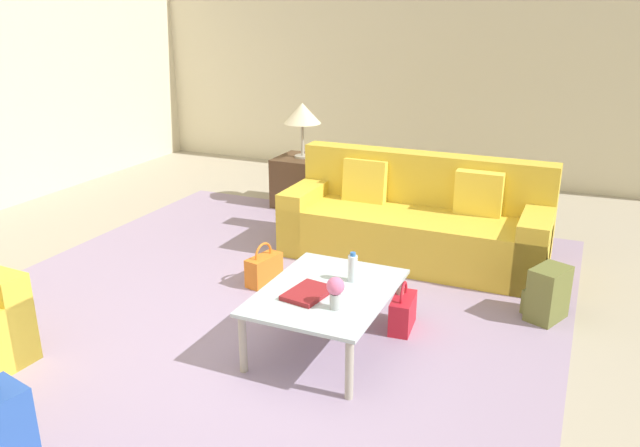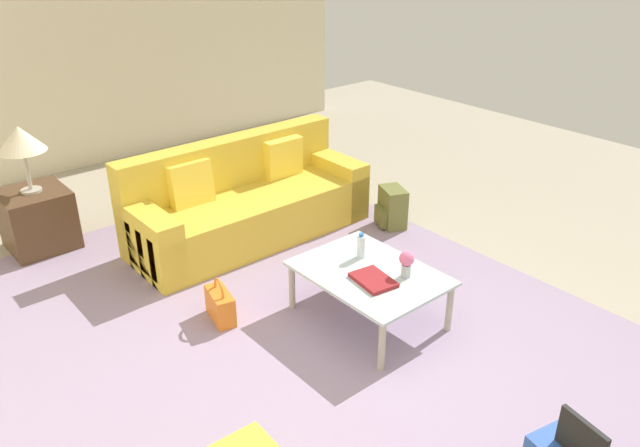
# 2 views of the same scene
# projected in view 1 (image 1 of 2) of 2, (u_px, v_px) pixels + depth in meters

# --- Properties ---
(ground_plane) EXTENTS (12.00, 12.00, 0.00)m
(ground_plane) POSITION_uv_depth(u_px,v_px,m) (231.00, 359.00, 4.01)
(ground_plane) COLOR #A89E89
(wall_right) EXTENTS (0.12, 8.00, 3.10)m
(wall_right) POSITION_uv_depth(u_px,v_px,m) (436.00, 57.00, 7.87)
(wall_right) COLOR beige
(wall_right) RESTS_ON ground
(area_rug) EXTENTS (5.20, 4.40, 0.01)m
(area_rug) POSITION_uv_depth(u_px,v_px,m) (250.00, 313.00, 4.60)
(area_rug) COLOR #9984A3
(area_rug) RESTS_ON ground
(couch) EXTENTS (0.85, 2.29, 0.91)m
(couch) POSITION_uv_depth(u_px,v_px,m) (416.00, 224.00, 5.57)
(couch) COLOR gold
(couch) RESTS_ON ground
(coffee_table) EXTENTS (1.08, 0.80, 0.41)m
(coffee_table) POSITION_uv_depth(u_px,v_px,m) (327.00, 296.00, 4.04)
(coffee_table) COLOR silver
(coffee_table) RESTS_ON ground
(water_bottle) EXTENTS (0.06, 0.06, 0.20)m
(water_bottle) POSITION_uv_depth(u_px,v_px,m) (353.00, 268.00, 4.13)
(water_bottle) COLOR silver
(water_bottle) RESTS_ON coffee_table
(coffee_table_book) EXTENTS (0.35, 0.27, 0.03)m
(coffee_table_book) POSITION_uv_depth(u_px,v_px,m) (308.00, 293.00, 3.95)
(coffee_table_book) COLOR maroon
(coffee_table_book) RESTS_ON coffee_table
(flower_vase) EXTENTS (0.11, 0.11, 0.21)m
(flower_vase) POSITION_uv_depth(u_px,v_px,m) (335.00, 290.00, 3.74)
(flower_vase) COLOR #B2B7BC
(flower_vase) RESTS_ON coffee_table
(side_table) EXTENTS (0.57, 0.57, 0.55)m
(side_table) POSITION_uv_depth(u_px,v_px,m) (303.00, 181.00, 7.07)
(side_table) COLOR #513823
(side_table) RESTS_ON ground
(table_lamp) EXTENTS (0.41, 0.41, 0.61)m
(table_lamp) POSITION_uv_depth(u_px,v_px,m) (302.00, 114.00, 6.82)
(table_lamp) COLOR #ADA899
(table_lamp) RESTS_ON side_table
(handbag_orange) EXTENTS (0.34, 0.21, 0.36)m
(handbag_orange) POSITION_uv_depth(u_px,v_px,m) (264.00, 269.00, 5.07)
(handbag_orange) COLOR orange
(handbag_orange) RESTS_ON ground
(handbag_red) EXTENTS (0.33, 0.17, 0.36)m
(handbag_red) POSITION_uv_depth(u_px,v_px,m) (403.00, 312.00, 4.35)
(handbag_red) COLOR red
(handbag_red) RESTS_ON ground
(backpack_olive) EXTENTS (0.35, 0.33, 0.40)m
(backpack_olive) POSITION_uv_depth(u_px,v_px,m) (547.00, 294.00, 4.48)
(backpack_olive) COLOR olive
(backpack_olive) RESTS_ON ground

